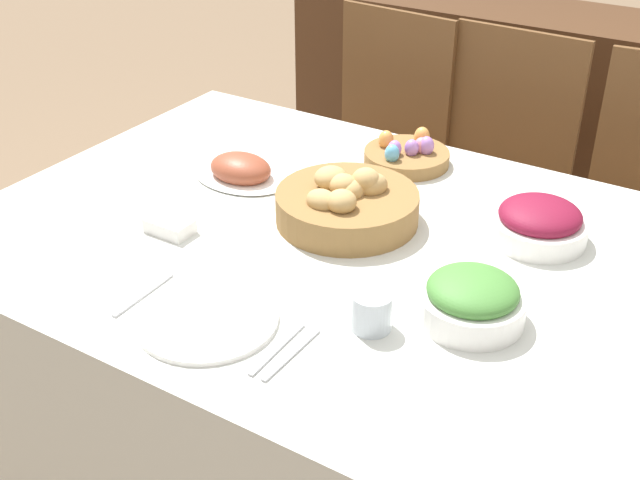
{
  "coord_description": "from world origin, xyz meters",
  "views": [
    {
      "loc": [
        0.73,
        -1.29,
        1.66
      ],
      "look_at": [
        -0.02,
        -0.09,
        0.82
      ],
      "focal_mm": 45.0,
      "sensor_mm": 36.0,
      "label": 1
    }
  ],
  "objects_px": {
    "beet_salad_bowl": "(539,223)",
    "drinking_cup": "(371,311)",
    "bread_basket": "(347,204)",
    "butter_dish": "(170,226)",
    "spoon": "(292,355)",
    "chair_far_left": "(373,155)",
    "egg_basket": "(407,155)",
    "ham_platter": "(241,171)",
    "green_salad_bowl": "(472,300)",
    "knife": "(277,349)",
    "chair_far_center": "(492,185)",
    "fork": "(144,295)",
    "sideboard": "(493,118)",
    "dinner_plate": "(207,319)"
  },
  "relations": [
    {
      "from": "fork",
      "to": "green_salad_bowl",
      "type": "bearing_deg",
      "value": 23.88
    },
    {
      "from": "fork",
      "to": "drinking_cup",
      "type": "relative_size",
      "value": 2.19
    },
    {
      "from": "beet_salad_bowl",
      "to": "drinking_cup",
      "type": "relative_size",
      "value": 2.75
    },
    {
      "from": "drinking_cup",
      "to": "butter_dish",
      "type": "xyz_separation_m",
      "value": [
        -0.54,
        0.07,
        -0.02
      ]
    },
    {
      "from": "ham_platter",
      "to": "drinking_cup",
      "type": "height_order",
      "value": "drinking_cup"
    },
    {
      "from": "bread_basket",
      "to": "butter_dish",
      "type": "bearing_deg",
      "value": -140.72
    },
    {
      "from": "bread_basket",
      "to": "green_salad_bowl",
      "type": "bearing_deg",
      "value": -27.58
    },
    {
      "from": "chair_far_center",
      "to": "drinking_cup",
      "type": "xyz_separation_m",
      "value": [
        0.19,
        -1.14,
        0.28
      ]
    },
    {
      "from": "chair_far_left",
      "to": "bread_basket",
      "type": "xyz_separation_m",
      "value": [
        0.38,
        -0.83,
        0.29
      ]
    },
    {
      "from": "sideboard",
      "to": "butter_dish",
      "type": "distance_m",
      "value": 1.83
    },
    {
      "from": "egg_basket",
      "to": "drinking_cup",
      "type": "height_order",
      "value": "egg_basket"
    },
    {
      "from": "ham_platter",
      "to": "green_salad_bowl",
      "type": "height_order",
      "value": "green_salad_bowl"
    },
    {
      "from": "chair_far_left",
      "to": "bread_basket",
      "type": "relative_size",
      "value": 3.11
    },
    {
      "from": "chair_far_center",
      "to": "fork",
      "type": "height_order",
      "value": "chair_far_center"
    },
    {
      "from": "bread_basket",
      "to": "fork",
      "type": "xyz_separation_m",
      "value": [
        -0.18,
        -0.46,
        -0.04
      ]
    },
    {
      "from": "sideboard",
      "to": "ham_platter",
      "type": "xyz_separation_m",
      "value": [
        -0.11,
        -1.5,
        0.35
      ]
    },
    {
      "from": "butter_dish",
      "to": "spoon",
      "type": "bearing_deg",
      "value": -24.76
    },
    {
      "from": "chair_far_left",
      "to": "egg_basket",
      "type": "bearing_deg",
      "value": -48.76
    },
    {
      "from": "chair_far_center",
      "to": "green_salad_bowl",
      "type": "xyz_separation_m",
      "value": [
        0.33,
        -1.02,
        0.29
      ]
    },
    {
      "from": "fork",
      "to": "sideboard",
      "type": "bearing_deg",
      "value": 89.97
    },
    {
      "from": "dinner_plate",
      "to": "drinking_cup",
      "type": "height_order",
      "value": "drinking_cup"
    },
    {
      "from": "bread_basket",
      "to": "butter_dish",
      "type": "relative_size",
      "value": 3.12
    },
    {
      "from": "chair_far_left",
      "to": "sideboard",
      "type": "distance_m",
      "value": 0.74
    },
    {
      "from": "knife",
      "to": "beet_salad_bowl",
      "type": "bearing_deg",
      "value": 65.9
    },
    {
      "from": "bread_basket",
      "to": "beet_salad_bowl",
      "type": "distance_m",
      "value": 0.42
    },
    {
      "from": "chair_far_left",
      "to": "knife",
      "type": "xyz_separation_m",
      "value": [
        0.5,
        -1.29,
        0.25
      ]
    },
    {
      "from": "bread_basket",
      "to": "egg_basket",
      "type": "distance_m",
      "value": 0.34
    },
    {
      "from": "chair_far_left",
      "to": "ham_platter",
      "type": "relative_size",
      "value": 3.98
    },
    {
      "from": "ham_platter",
      "to": "chair_far_center",
      "type": "bearing_deg",
      "value": 64.28
    },
    {
      "from": "egg_basket",
      "to": "ham_platter",
      "type": "xyz_separation_m",
      "value": [
        -0.31,
        -0.3,
        -0.0
      ]
    },
    {
      "from": "chair_far_left",
      "to": "bread_basket",
      "type": "distance_m",
      "value": 0.95
    },
    {
      "from": "beet_salad_bowl",
      "to": "ham_platter",
      "type": "bearing_deg",
      "value": -171.79
    },
    {
      "from": "knife",
      "to": "green_salad_bowl",
      "type": "bearing_deg",
      "value": 45.31
    },
    {
      "from": "bread_basket",
      "to": "knife",
      "type": "distance_m",
      "value": 0.48
    },
    {
      "from": "chair_far_left",
      "to": "green_salad_bowl",
      "type": "relative_size",
      "value": 4.99
    },
    {
      "from": "chair_far_left",
      "to": "bread_basket",
      "type": "height_order",
      "value": "chair_far_left"
    },
    {
      "from": "dinner_plate",
      "to": "drinking_cup",
      "type": "bearing_deg",
      "value": 28.65
    },
    {
      "from": "green_salad_bowl",
      "to": "drinking_cup",
      "type": "distance_m",
      "value": 0.19
    },
    {
      "from": "green_salad_bowl",
      "to": "butter_dish",
      "type": "height_order",
      "value": "green_salad_bowl"
    },
    {
      "from": "chair_far_left",
      "to": "green_salad_bowl",
      "type": "xyz_separation_m",
      "value": [
        0.75,
        -1.02,
        0.29
      ]
    },
    {
      "from": "chair_far_left",
      "to": "egg_basket",
      "type": "distance_m",
      "value": 0.66
    },
    {
      "from": "drinking_cup",
      "to": "spoon",
      "type": "bearing_deg",
      "value": -118.18
    },
    {
      "from": "bread_basket",
      "to": "dinner_plate",
      "type": "relative_size",
      "value": 1.21
    },
    {
      "from": "bread_basket",
      "to": "knife",
      "type": "height_order",
      "value": "bread_basket"
    },
    {
      "from": "fork",
      "to": "chair_far_left",
      "type": "bearing_deg",
      "value": 97.33
    },
    {
      "from": "egg_basket",
      "to": "spoon",
      "type": "distance_m",
      "value": 0.83
    },
    {
      "from": "chair_far_center",
      "to": "egg_basket",
      "type": "bearing_deg",
      "value": -95.63
    },
    {
      "from": "ham_platter",
      "to": "spoon",
      "type": "height_order",
      "value": "ham_platter"
    },
    {
      "from": "chair_far_center",
      "to": "butter_dish",
      "type": "xyz_separation_m",
      "value": [
        -0.35,
        -1.07,
        0.26
      ]
    },
    {
      "from": "ham_platter",
      "to": "bread_basket",
      "type": "bearing_deg",
      "value": -7.8
    }
  ]
}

